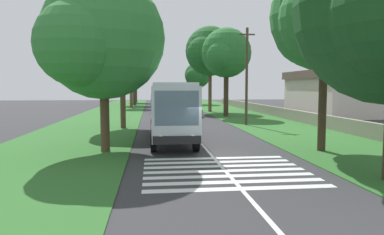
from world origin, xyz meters
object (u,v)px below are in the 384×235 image
(trailing_car_0, at_px, (193,111))
(roadside_tree_right_1, at_px, (197,76))
(roadside_tree_left_3, at_px, (136,74))
(roadside_tree_left_4, at_px, (100,41))
(roadside_tree_left_0, at_px, (120,42))
(trailing_car_1, at_px, (159,108))
(roadside_tree_left_1, at_px, (130,63))
(roadside_tree_right_0, at_px, (209,52))
(roadside_tree_left_2, at_px, (133,67))
(roadside_tree_right_2, at_px, (225,54))
(trailing_minibus_0, at_px, (180,99))
(roadside_tree_right_4, at_px, (321,20))
(utility_pole, at_px, (247,75))
(coach_bus, at_px, (171,108))
(roadside_building, at_px, (335,92))

(trailing_car_0, relative_size, roadside_tree_right_1, 0.51)
(roadside_tree_left_3, distance_m, roadside_tree_left_4, 61.13)
(roadside_tree_left_0, bearing_deg, trailing_car_1, -11.15)
(roadside_tree_left_1, xyz_separation_m, roadside_tree_right_1, (10.78, -12.50, -1.72))
(roadside_tree_right_0, bearing_deg, trailing_car_1, 98.57)
(roadside_tree_right_0, bearing_deg, roadside_tree_left_4, 160.72)
(roadside_tree_left_2, bearing_deg, roadside_tree_right_2, -156.78)
(trailing_minibus_0, relative_size, roadside_tree_left_4, 0.64)
(roadside_tree_left_4, height_order, roadside_tree_right_4, roadside_tree_right_4)
(trailing_car_0, height_order, roadside_tree_left_1, roadside_tree_left_1)
(roadside_tree_right_0, bearing_deg, roadside_tree_right_1, -2.87)
(roadside_tree_left_1, relative_size, utility_pole, 1.13)
(trailing_car_0, xyz_separation_m, trailing_minibus_0, (16.63, 0.23, 0.88))
(roadside_tree_left_3, bearing_deg, roadside_tree_right_4, -168.73)
(roadside_tree_left_2, xyz_separation_m, roadside_tree_right_0, (-19.70, -11.28, 0.99))
(coach_bus, xyz_separation_m, utility_pole, (8.91, -7.35, 2.41))
(roadside_tree_right_1, bearing_deg, roadside_tree_right_2, 179.16)
(utility_pole, bearing_deg, roadside_building, -52.79)
(coach_bus, relative_size, roadside_tree_left_2, 1.07)
(trailing_car_0, xyz_separation_m, roadside_tree_left_0, (-11.58, 7.45, 6.58))
(roadside_tree_right_0, relative_size, utility_pole, 1.35)
(trailing_car_1, relative_size, roadside_tree_left_2, 0.41)
(roadside_building, bearing_deg, roadside_tree_right_1, 25.00)
(roadside_tree_right_4, bearing_deg, roadside_tree_right_2, 1.00)
(roadside_tree_left_3, bearing_deg, roadside_tree_left_1, 179.77)
(coach_bus, distance_m, trailing_car_0, 19.92)
(roadside_tree_left_0, bearing_deg, roadside_tree_left_2, 1.23)
(roadside_tree_left_3, height_order, roadside_tree_right_0, roadside_tree_right_0)
(trailing_car_1, height_order, roadside_tree_left_1, roadside_tree_left_1)
(trailing_car_0, relative_size, roadside_tree_right_0, 0.36)
(roadside_tree_left_1, bearing_deg, roadside_tree_right_2, -148.23)
(trailing_car_0, distance_m, roadside_tree_right_2, 7.65)
(trailing_car_1, distance_m, roadside_tree_left_1, 14.77)
(roadside_tree_left_2, relative_size, roadside_tree_left_3, 1.15)
(roadside_tree_right_0, bearing_deg, roadside_tree_left_3, 20.17)
(roadside_tree_left_0, height_order, roadside_tree_right_4, roadside_tree_left_0)
(roadside_tree_left_0, distance_m, roadside_tree_left_2, 38.47)
(roadside_tree_right_1, distance_m, roadside_tree_right_4, 53.50)
(roadside_tree_left_2, bearing_deg, trailing_car_1, -168.25)
(trailing_car_1, bearing_deg, coach_bus, -179.35)
(trailing_minibus_0, distance_m, roadside_tree_left_2, 14.22)
(trailing_car_0, distance_m, trailing_car_1, 7.30)
(roadside_tree_right_0, bearing_deg, utility_pole, -177.83)
(trailing_car_0, distance_m, roadside_tree_left_2, 28.88)
(trailing_car_0, distance_m, roadside_tree_right_0, 10.86)
(roadside_tree_right_0, bearing_deg, roadside_tree_right_2, -175.34)
(trailing_car_0, distance_m, roadside_building, 17.88)
(roadside_tree_left_4, distance_m, utility_pole, 16.90)
(roadside_tree_left_1, relative_size, roadside_tree_right_2, 0.96)
(trailing_minibus_0, relative_size, utility_pole, 0.69)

